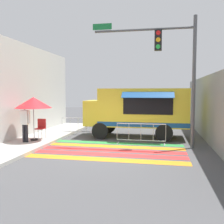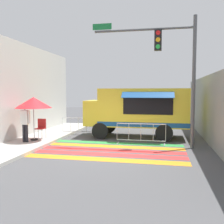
{
  "view_description": "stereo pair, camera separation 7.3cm",
  "coord_description": "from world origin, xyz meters",
  "views": [
    {
      "loc": [
        2.13,
        -10.24,
        2.5
      ],
      "look_at": [
        -0.38,
        2.41,
        1.49
      ],
      "focal_mm": 40.0,
      "sensor_mm": 36.0,
      "label": 1
    },
    {
      "loc": [
        2.2,
        -10.23,
        2.5
      ],
      "look_at": [
        -0.38,
        2.41,
        1.49
      ],
      "focal_mm": 40.0,
      "sensor_mm": 36.0,
      "label": 2
    }
  ],
  "objects": [
    {
      "name": "ground_plane",
      "position": [
        0.0,
        0.0,
        0.0
      ],
      "size": [
        60.0,
        60.0,
        0.0
      ],
      "primitive_type": "plane",
      "color": "#4C4C4F"
    },
    {
      "name": "sidewalk_left",
      "position": [
        -5.26,
        0.0,
        0.07
      ],
      "size": [
        4.4,
        16.0,
        0.14
      ],
      "color": "#B7B5AD",
      "rests_on": "ground_plane"
    },
    {
      "name": "concrete_wall_right",
      "position": [
        4.49,
        3.0,
        1.69
      ],
      "size": [
        0.2,
        16.0,
        3.37
      ],
      "color": "gray",
      "rests_on": "ground_plane"
    },
    {
      "name": "crosswalk_painted",
      "position": [
        0.0,
        0.2,
        0.0
      ],
      "size": [
        6.4,
        3.6,
        0.01
      ],
      "color": "orange",
      "rests_on": "ground_plane"
    },
    {
      "name": "food_truck",
      "position": [
        0.73,
        3.65,
        1.6
      ],
      "size": [
        5.59,
        2.67,
        2.71
      ],
      "color": "yellow",
      "rests_on": "ground_plane"
    },
    {
      "name": "traffic_signal_pole",
      "position": [
        2.57,
        1.31,
        3.96
      ],
      "size": [
        4.68,
        0.29,
        5.85
      ],
      "color": "#515456",
      "rests_on": "ground_plane"
    },
    {
      "name": "patio_umbrella",
      "position": [
        -4.05,
        1.01,
        2.0
      ],
      "size": [
        1.78,
        1.78,
        2.14
      ],
      "color": "black",
      "rests_on": "sidewalk_left"
    },
    {
      "name": "folding_chair",
      "position": [
        -3.96,
        1.55,
        0.75
      ],
      "size": [
        0.46,
        0.46,
        1.0
      ],
      "rotation": [
        0.0,
        0.0,
        -0.27
      ],
      "color": "#4C4C51",
      "rests_on": "sidewalk_left"
    },
    {
      "name": "vendor_person",
      "position": [
        -4.21,
        0.47,
        1.17
      ],
      "size": [
        0.53,
        0.24,
        1.79
      ],
      "rotation": [
        0.0,
        0.0,
        0.07
      ],
      "color": "black",
      "rests_on": "sidewalk_left"
    },
    {
      "name": "barricade_front",
      "position": [
        1.18,
        1.77,
        0.51
      ],
      "size": [
        2.38,
        0.44,
        1.01
      ],
      "color": "#B7BABF",
      "rests_on": "ground_plane"
    },
    {
      "name": "barricade_side",
      "position": [
        -2.73,
        3.82,
        0.5
      ],
      "size": [
        2.04,
        0.44,
        1.01
      ],
      "color": "#B7BABF",
      "rests_on": "ground_plane"
    }
  ]
}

